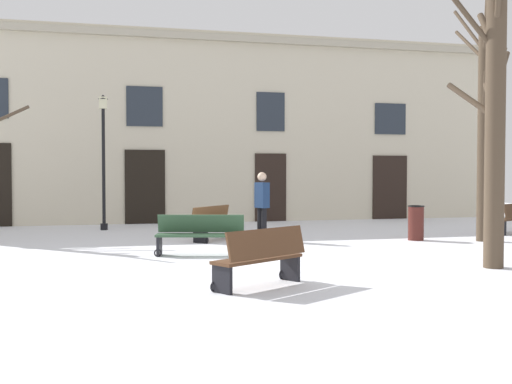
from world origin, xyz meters
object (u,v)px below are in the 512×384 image
object	(u,v)px
bench_back_to_back_right	(261,257)
bench_near_center_tree	(200,234)
tree_foreground	(483,122)
litter_bin	(416,223)
bench_near_lamp	(215,223)
tree_left_of_center	(494,124)
person_strolling	(262,202)
streetlamp	(103,148)

from	to	relation	value
bench_back_to_back_right	bench_near_center_tree	xyz separation A→B (m)	(-0.40, 3.76, -0.01)
tree_foreground	litter_bin	size ratio (longest dim) A/B	6.86
bench_back_to_back_right	bench_near_lamp	bearing A→B (deg)	-124.98
tree_left_of_center	bench_near_lamp	world-z (taller)	tree_left_of_center
person_strolling	bench_back_to_back_right	bearing A→B (deg)	143.78
tree_left_of_center	person_strolling	world-z (taller)	tree_left_of_center
tree_foreground	tree_left_of_center	bearing A→B (deg)	-121.58
bench_back_to_back_right	streetlamp	bearing A→B (deg)	-107.72
bench_near_center_tree	tree_foreground	bearing A→B (deg)	21.54
streetlamp	bench_near_lamp	world-z (taller)	streetlamp
litter_bin	bench_near_lamp	size ratio (longest dim) A/B	0.59
bench_near_center_tree	streetlamp	bearing A→B (deg)	122.48
bench_near_lamp	bench_back_to_back_right	bearing A→B (deg)	-140.52
tree_left_of_center	tree_foreground	bearing A→B (deg)	58.42
tree_foreground	bench_near_center_tree	bearing A→B (deg)	-172.76
bench_back_to_back_right	person_strolling	bearing A→B (deg)	-135.74
tree_left_of_center	litter_bin	distance (m)	5.02
bench_near_center_tree	bench_near_lamp	bearing A→B (deg)	88.26
tree_left_of_center	streetlamp	distance (m)	11.62
person_strolling	tree_foreground	bearing A→B (deg)	-126.33
bench_back_to_back_right	litter_bin	bearing A→B (deg)	-167.58
bench_near_lamp	bench_back_to_back_right	world-z (taller)	bench_back_to_back_right
streetlamp	bench_near_center_tree	xyz separation A→B (m)	(2.06, -6.26, -2.06)
tree_foreground	streetlamp	size ratio (longest dim) A/B	1.51
bench_near_center_tree	person_strolling	bearing A→B (deg)	64.63
tree_foreground	streetlamp	distance (m)	10.90
tree_foreground	bench_near_lamp	distance (m)	7.37
bench_near_center_tree	person_strolling	distance (m)	3.11
streetlamp	litter_bin	world-z (taller)	streetlamp
tree_left_of_center	bench_near_center_tree	xyz separation A→B (m)	(-5.08, 2.91, -2.22)
streetlamp	bench_near_lamp	size ratio (longest dim) A/B	2.67
litter_bin	bench_near_center_tree	bearing A→B (deg)	-165.52
streetlamp	litter_bin	size ratio (longest dim) A/B	4.55
bench_near_lamp	bench_near_center_tree	distance (m)	2.89
tree_left_of_center	person_strolling	xyz separation A→B (m)	(-3.12, 5.27, -1.68)
tree_left_of_center	bench_near_center_tree	bearing A→B (deg)	150.16
streetlamp	person_strolling	xyz separation A→B (m)	(4.01, -3.91, -1.52)
tree_left_of_center	person_strolling	bearing A→B (deg)	120.68
tree_foreground	bench_near_lamp	world-z (taller)	tree_foreground
tree_foreground	bench_near_lamp	bearing A→B (deg)	164.57
person_strolling	bench_near_center_tree	bearing A→B (deg)	118.36
bench_near_center_tree	litter_bin	bearing A→B (deg)	28.78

